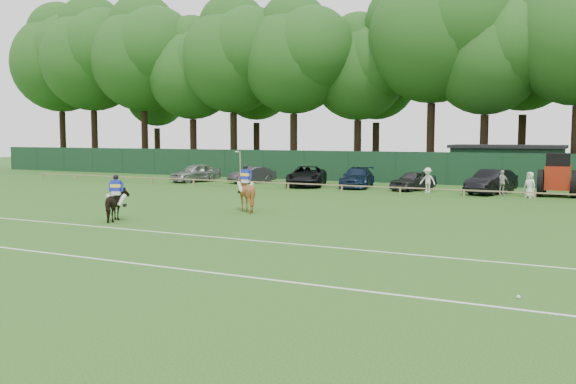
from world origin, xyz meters
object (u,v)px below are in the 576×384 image
Objects in this scene: sedan_grey at (252,175)px; sedan_navy at (357,178)px; spectator_mid at (502,183)px; utility_shed at (507,164)px; spectator_right at (530,185)px; polo_ball at (519,297)px; horse_dark at (117,205)px; horse_chestnut at (246,193)px; sedan_silver at (195,173)px; estate_black at (491,182)px; suv_black at (307,176)px; tractor at (558,176)px; hatch_grey at (413,181)px; spectator_left at (428,180)px.

sedan_grey is 8.97m from sedan_navy.
utility_shed reaches higher than spectator_mid.
spectator_mid is at bearing -178.27° from spectator_right.
polo_ball is (22.78, -27.13, -0.60)m from sedan_grey.
horse_dark is 32.03m from utility_shed.
horse_chestnut is 15.69m from sedan_navy.
spectator_mid reaches higher than sedan_silver.
estate_black is 2.98× the size of spectator_mid.
sedan_grey is 2.46× the size of spectator_mid.
sedan_grey is 19.17m from spectator_mid.
tractor reaches higher than suv_black.
spectator_right is (15.66, -1.73, 0.04)m from suv_black.
spectator_right reaches higher than estate_black.
utility_shed is (9.42, 23.89, 0.63)m from horse_chestnut.
suv_black reaches higher than hatch_grey.
horse_chestnut is 15.94m from hatch_grey.
spectator_right reaches higher than suv_black.
spectator_left is 18.41× the size of polo_ball.
sedan_grey is (-5.48, 21.44, -0.09)m from horse_dark.
spectator_right is (1.75, -1.00, -0.00)m from spectator_mid.
sedan_silver is at bearing -173.51° from spectator_left.
spectator_left is at bearing 16.67° from sedan_grey.
estate_black is at bearing -13.72° from sedan_navy.
sedan_navy reaches higher than sedan_grey.
horse_dark is 1.10× the size of spectator_right.
sedan_silver is 24.67m from utility_shed.
horse_chestnut is 18.26m from sedan_grey.
suv_black reaches higher than sedan_silver.
suv_black is at bearing 15.30° from sedan_grey.
horse_chestnut reaches higher than spectator_left.
sedan_grey is at bearing -166.74° from estate_black.
sedan_grey is 0.98× the size of hatch_grey.
suv_black is 7.99m from hatch_grey.
sedan_grey is at bearing -155.56° from spectator_right.
utility_shed is (9.30, 8.20, 0.83)m from sedan_navy.
horse_dark is 0.37× the size of estate_black.
spectator_left is at bearing -26.91° from hatch_grey.
spectator_mid is (0.75, -0.72, 0.01)m from estate_black.
spectator_right reaches higher than horse_dark.
horse_chestnut is at bearing -111.51° from utility_shed.
utility_shed is at bearing 63.47° from spectator_mid.
polo_ball is at bearing 132.95° from horse_chestnut.
suv_black is at bearing -158.89° from hatch_grey.
suv_black is 9.40m from spectator_left.
spectator_left is at bearing -110.61° from utility_shed.
sedan_silver is at bearing -151.93° from spectator_right.
spectator_mid is 2.01m from spectator_right.
sedan_silver is 19.25m from spectator_left.
horse_dark is 0.35× the size of sedan_navy.
horse_chestnut is 1.14× the size of spectator_mid.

